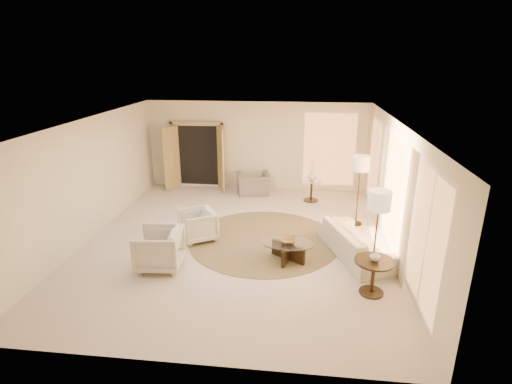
# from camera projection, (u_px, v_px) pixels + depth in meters

# --- Properties ---
(room) EXTENTS (7.04, 8.04, 2.83)m
(room) POSITION_uv_depth(u_px,v_px,m) (236.00, 185.00, 8.97)
(room) COLOR beige
(room) RESTS_ON ground
(windows_right) EXTENTS (0.10, 6.40, 2.40)m
(windows_right) POSITION_uv_depth(u_px,v_px,m) (393.00, 191.00, 8.70)
(windows_right) COLOR #F3A761
(windows_right) RESTS_ON room
(window_back_corner) EXTENTS (1.70, 0.10, 2.40)m
(window_back_corner) POSITION_uv_depth(u_px,v_px,m) (329.00, 150.00, 12.44)
(window_back_corner) COLOR #F3A761
(window_back_corner) RESTS_ON room
(curtains_right) EXTENTS (0.06, 5.20, 2.60)m
(curtains_right) POSITION_uv_depth(u_px,v_px,m) (383.00, 181.00, 9.57)
(curtains_right) COLOR beige
(curtains_right) RESTS_ON room
(french_doors) EXTENTS (1.95, 0.66, 2.16)m
(french_doors) POSITION_uv_depth(u_px,v_px,m) (197.00, 156.00, 12.87)
(french_doors) COLOR tan
(french_doors) RESTS_ON room
(area_rug) EXTENTS (4.71, 4.71, 0.01)m
(area_rug) POSITION_uv_depth(u_px,v_px,m) (264.00, 240.00, 9.47)
(area_rug) COLOR #42341D
(area_rug) RESTS_ON room
(sofa) EXTENTS (1.56, 2.33, 0.63)m
(sofa) POSITION_uv_depth(u_px,v_px,m) (355.00, 242.00, 8.66)
(sofa) COLOR beige
(sofa) RESTS_ON room
(armchair_left) EXTENTS (1.02, 1.04, 0.80)m
(armchair_left) POSITION_uv_depth(u_px,v_px,m) (198.00, 224.00, 9.39)
(armchair_left) COLOR beige
(armchair_left) RESTS_ON room
(armchair_right) EXTENTS (0.90, 0.95, 0.91)m
(armchair_right) POSITION_uv_depth(u_px,v_px,m) (159.00, 247.00, 8.12)
(armchair_right) COLOR beige
(armchair_right) RESTS_ON room
(accent_chair) EXTENTS (1.12, 0.86, 0.87)m
(accent_chair) POSITION_uv_depth(u_px,v_px,m) (253.00, 180.00, 12.48)
(accent_chair) COLOR gray
(accent_chair) RESTS_ON room
(coffee_table) EXTENTS (1.43, 1.43, 0.40)m
(coffee_table) POSITION_uv_depth(u_px,v_px,m) (288.00, 249.00, 8.48)
(coffee_table) COLOR black
(coffee_table) RESTS_ON room
(end_table) EXTENTS (0.71, 0.71, 0.67)m
(end_table) POSITION_uv_depth(u_px,v_px,m) (373.00, 271.00, 7.21)
(end_table) COLOR black
(end_table) RESTS_ON room
(side_table) EXTENTS (0.57, 0.57, 0.66)m
(side_table) POSITION_uv_depth(u_px,v_px,m) (311.00, 188.00, 11.88)
(side_table) COLOR #2E2617
(side_table) RESTS_ON room
(floor_lamp_near) EXTENTS (0.44, 0.44, 1.82)m
(floor_lamp_near) POSITION_uv_depth(u_px,v_px,m) (361.00, 167.00, 9.86)
(floor_lamp_near) COLOR #2E2617
(floor_lamp_near) RESTS_ON room
(floor_lamp_far) EXTENTS (0.43, 0.43, 1.79)m
(floor_lamp_far) POSITION_uv_depth(u_px,v_px,m) (379.00, 205.00, 7.42)
(floor_lamp_far) COLOR #2E2617
(floor_lamp_far) RESTS_ON room
(bowl) EXTENTS (0.34, 0.34, 0.08)m
(bowl) POSITION_uv_depth(u_px,v_px,m) (288.00, 241.00, 8.42)
(bowl) COLOR brown
(bowl) RESTS_ON coffee_table
(end_vase) EXTENTS (0.22, 0.22, 0.19)m
(end_vase) POSITION_uv_depth(u_px,v_px,m) (375.00, 256.00, 7.12)
(end_vase) COLOR white
(end_vase) RESTS_ON end_table
(side_vase) EXTENTS (0.35, 0.35, 0.27)m
(side_vase) POSITION_uv_depth(u_px,v_px,m) (312.00, 176.00, 11.75)
(side_vase) COLOR white
(side_vase) RESTS_ON side_table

